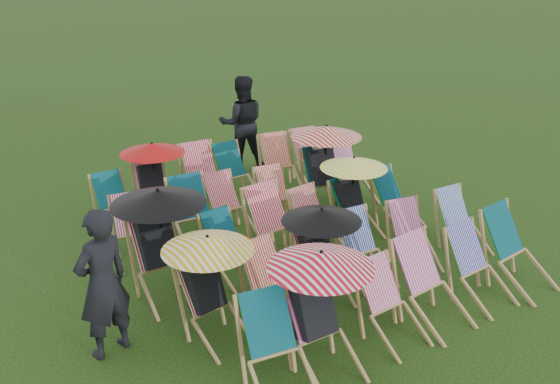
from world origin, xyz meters
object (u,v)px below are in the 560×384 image
person_rear (242,123)px  deckchair_29 (311,156)px  deckchair_0 (278,351)px  person_left (103,284)px  deckchair_5 (520,250)px

person_rear → deckchair_29: bearing=145.2°
deckchair_0 → person_left: (-1.22, 1.58, 0.39)m
deckchair_0 → deckchair_5: (3.79, 0.01, 0.03)m
person_left → person_rear: person_rear is taller
deckchair_29 → person_left: person_left is taller
deckchair_0 → person_left: person_left is taller
deckchair_0 → person_left: 2.03m
deckchair_5 → person_rear: (-0.73, 5.95, 0.42)m
deckchair_5 → deckchair_29: 4.69m
deckchair_5 → person_left: (-5.01, 1.56, 0.36)m
deckchair_5 → person_left: bearing=156.7°
deckchair_5 → person_rear: bearing=91.0°
deckchair_5 → person_rear: size_ratio=0.55×
deckchair_29 → person_rear: (-0.78, 1.26, 0.47)m
deckchair_29 → person_rear: person_rear is taller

